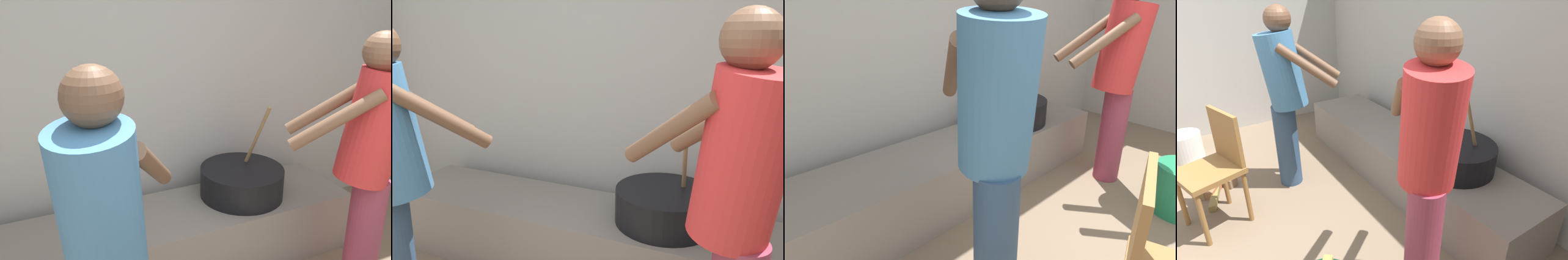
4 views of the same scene
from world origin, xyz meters
TOP-DOWN VIEW (x-y plane):
  - block_enclosure_rear at (0.00, 2.38)m, footprint 5.00×0.20m
  - hearth_ledge at (-0.22, 1.86)m, footprint 2.61×0.60m
  - cooking_pot_main at (0.36, 1.88)m, footprint 0.58×0.58m
  - cook_in_red_shirt at (0.77, 1.20)m, footprint 0.73×0.63m
  - cook_in_blue_shirt at (-0.76, 1.00)m, footprint 0.62×0.72m

SIDE VIEW (x-z plane):
  - hearth_ledge at x=-0.22m, z-range 0.00..0.43m
  - cooking_pot_main at x=0.36m, z-range 0.20..0.86m
  - cook_in_blue_shirt at x=-0.76m, z-range 0.11..1.68m
  - cook_in_red_shirt at x=0.77m, z-range 0.11..1.71m
  - block_enclosure_rear at x=0.00m, z-range 0.00..2.46m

